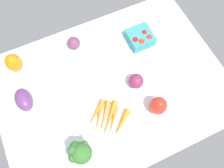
% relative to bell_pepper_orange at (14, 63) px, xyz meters
% --- Properties ---
extents(tablecloth, '(1.04, 0.76, 0.02)m').
position_rel_bell_pepper_orange_xyz_m(tablecloth, '(-0.37, 0.27, -0.06)').
color(tablecloth, white).
rests_on(tablecloth, ground).
extents(bell_pepper_orange, '(0.10, 0.10, 0.10)m').
position_rel_bell_pepper_orange_xyz_m(bell_pepper_orange, '(0.00, 0.00, 0.00)').
color(bell_pepper_orange, orange).
rests_on(bell_pepper_orange, tablecloth).
extents(red_onion_near_basket, '(0.07, 0.07, 0.07)m').
position_rel_bell_pepper_orange_xyz_m(red_onion_near_basket, '(-0.47, 0.31, -0.02)').
color(red_onion_near_basket, '#7C2950').
rests_on(red_onion_near_basket, tablecloth).
extents(eggplant, '(0.08, 0.12, 0.07)m').
position_rel_bell_pepper_orange_xyz_m(eggplant, '(0.01, 0.18, -0.02)').
color(eggplant, '#623773').
rests_on(eggplant, tablecloth).
extents(carrot_bunch, '(0.20, 0.19, 0.03)m').
position_rel_bell_pepper_orange_xyz_m(carrot_bunch, '(-0.29, 0.41, -0.04)').
color(carrot_bunch, orange).
rests_on(carrot_bunch, tablecloth).
extents(bell_pepper_red, '(0.10, 0.10, 0.10)m').
position_rel_bell_pepper_orange_xyz_m(bell_pepper_red, '(-0.50, 0.45, -0.00)').
color(bell_pepper_red, red).
rests_on(bell_pepper_red, tablecloth).
extents(red_onion_center, '(0.06, 0.06, 0.06)m').
position_rel_bell_pepper_orange_xyz_m(red_onion_center, '(-0.29, 0.00, -0.02)').
color(red_onion_center, '#70375B').
rests_on(red_onion_center, tablecloth).
extents(berry_basket, '(0.12, 0.12, 0.06)m').
position_rel_bell_pepper_orange_xyz_m(berry_basket, '(-0.59, 0.11, -0.02)').
color(berry_basket, teal).
rests_on(berry_basket, tablecloth).
extents(broccoli_head, '(0.09, 0.10, 0.12)m').
position_rel_bell_pepper_orange_xyz_m(broccoli_head, '(-0.13, 0.50, 0.02)').
color(broccoli_head, '#96D176').
rests_on(broccoli_head, tablecloth).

